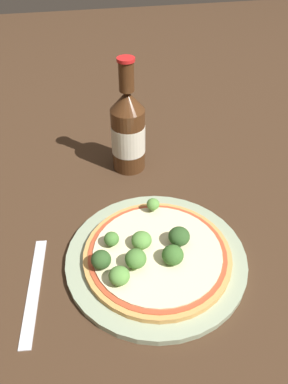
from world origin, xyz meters
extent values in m
plane|color=#3D2819|center=(0.00, 0.00, 0.00)|extent=(3.00, 3.00, 0.00)
cylinder|color=#93A384|center=(-0.01, -0.01, 0.01)|extent=(0.30, 0.30, 0.01)
cylinder|color=tan|center=(-0.01, -0.01, 0.02)|extent=(0.24, 0.24, 0.01)
cylinder|color=#B74728|center=(-0.01, -0.01, 0.02)|extent=(0.22, 0.22, 0.00)
cylinder|color=beige|center=(-0.01, -0.01, 0.02)|extent=(0.21, 0.21, 0.00)
cylinder|color=#89A866|center=(0.00, 0.08, 0.03)|extent=(0.01, 0.01, 0.01)
ellipsoid|color=#568E3D|center=(0.00, 0.08, 0.04)|extent=(0.02, 0.02, 0.02)
cylinder|color=#89A866|center=(-0.08, 0.02, 0.03)|extent=(0.01, 0.01, 0.01)
ellipsoid|color=#477A33|center=(-0.08, 0.02, 0.04)|extent=(0.02, 0.02, 0.02)
cylinder|color=#89A866|center=(0.02, 0.00, 0.03)|extent=(0.01, 0.01, 0.01)
ellipsoid|color=#2D5123|center=(0.02, 0.00, 0.04)|extent=(0.03, 0.03, 0.03)
cylinder|color=#89A866|center=(-0.05, -0.03, 0.03)|extent=(0.01, 0.01, 0.01)
ellipsoid|color=#477A33|center=(-0.05, -0.03, 0.04)|extent=(0.03, 0.03, 0.03)
cylinder|color=#89A866|center=(0.01, -0.03, 0.03)|extent=(0.01, 0.01, 0.01)
ellipsoid|color=#386628|center=(0.01, -0.03, 0.04)|extent=(0.03, 0.03, 0.03)
cylinder|color=#89A866|center=(-0.04, 0.01, 0.03)|extent=(0.01, 0.01, 0.01)
ellipsoid|color=#568E3D|center=(-0.04, 0.01, 0.04)|extent=(0.03, 0.03, 0.03)
cylinder|color=#89A866|center=(-0.08, -0.06, 0.03)|extent=(0.01, 0.01, 0.01)
ellipsoid|color=#568E3D|center=(-0.08, -0.06, 0.04)|extent=(0.03, 0.03, 0.03)
cylinder|color=#89A866|center=(-0.10, -0.02, 0.03)|extent=(0.01, 0.01, 0.01)
ellipsoid|color=#2D5123|center=(-0.10, -0.02, 0.04)|extent=(0.03, 0.03, 0.03)
cylinder|color=#472814|center=(-0.01, 0.26, 0.07)|extent=(0.07, 0.07, 0.14)
cylinder|color=beige|center=(-0.01, 0.26, 0.07)|extent=(0.07, 0.07, 0.06)
cone|color=#472814|center=(-0.01, 0.26, 0.16)|extent=(0.07, 0.07, 0.04)
cylinder|color=#472814|center=(-0.01, 0.26, 0.20)|extent=(0.03, 0.03, 0.06)
cylinder|color=red|center=(-0.01, 0.26, 0.24)|extent=(0.03, 0.03, 0.01)
cube|color=silver|center=(-0.21, -0.03, 0.00)|extent=(0.04, 0.20, 0.00)
camera|label=1|loc=(-0.11, -0.39, 0.49)|focal=35.00mm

